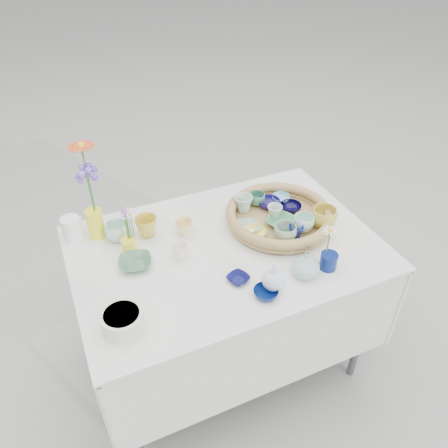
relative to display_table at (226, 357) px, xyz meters
name	(u,v)px	position (x,y,z in m)	size (l,w,h in m)	color
ground	(226,357)	(0.00, 0.00, 0.00)	(80.00, 80.00, 0.00)	#989890
display_table	(226,357)	(0.00, 0.00, 0.00)	(1.26, 0.86, 0.77)	white
wicker_tray	(279,216)	(0.28, 0.05, 0.80)	(0.47, 0.47, 0.08)	olive
tray_ceramic_0	(269,203)	(0.29, 0.16, 0.80)	(0.10, 0.10, 0.03)	#150D58
tray_ceramic_1	(291,207)	(0.37, 0.10, 0.80)	(0.10, 0.10, 0.03)	black
tray_ceramic_2	(324,217)	(0.44, -0.06, 0.83)	(0.11, 0.11, 0.09)	gold
tray_ceramic_3	(282,222)	(0.27, 0.01, 0.80)	(0.13, 0.13, 0.03)	#489C61
tray_ceramic_4	(285,233)	(0.23, -0.08, 0.82)	(0.10, 0.10, 0.08)	#98BB9D
tray_ceramic_5	(247,227)	(0.12, 0.05, 0.80)	(0.10, 0.10, 0.02)	#98BCB9
tray_ceramic_6	(243,204)	(0.17, 0.18, 0.82)	(0.08, 0.08, 0.08)	silver
tray_ceramic_7	(275,212)	(0.27, 0.08, 0.81)	(0.07, 0.07, 0.06)	silver
tray_ceramic_8	(281,198)	(0.36, 0.18, 0.80)	(0.09, 0.09, 0.03)	#77BCDB
tray_ceramic_9	(296,232)	(0.28, -0.08, 0.81)	(0.06, 0.06, 0.06)	navy
tray_ceramic_10	(255,233)	(0.13, -0.01, 0.80)	(0.10, 0.10, 0.03)	#FFF960
tray_ceramic_11	(303,223)	(0.34, -0.05, 0.82)	(0.09, 0.09, 0.07)	silver
tray_ceramic_12	(257,199)	(0.25, 0.20, 0.81)	(0.08, 0.08, 0.06)	#458B69
loose_ceramic_0	(146,226)	(-0.28, 0.21, 0.81)	(0.10, 0.10, 0.09)	gold
loose_ceramic_1	(184,228)	(-0.13, 0.15, 0.80)	(0.08, 0.08, 0.07)	#FDDC8F
loose_ceramic_2	(135,263)	(-0.38, 0.04, 0.78)	(0.13, 0.13, 0.03)	#487455
loose_ceramic_3	(180,252)	(-0.20, 0.01, 0.80)	(0.07, 0.07, 0.06)	white
loose_ceramic_4	(238,279)	(-0.04, -0.20, 0.77)	(0.08, 0.08, 0.02)	#0E0F4A
loose_ceramic_5	(117,232)	(-0.40, 0.23, 0.80)	(0.10, 0.10, 0.08)	silver
loose_ceramic_6	(266,293)	(0.02, -0.31, 0.78)	(0.09, 0.09, 0.03)	#081B53
fluted_bowl	(123,321)	(-0.49, -0.25, 0.80)	(0.14, 0.14, 0.08)	beige
bud_vase_paleblue	(274,275)	(0.06, -0.29, 0.83)	(0.09, 0.09, 0.13)	silver
bud_vase_seafoam	(306,264)	(0.21, -0.28, 0.82)	(0.11, 0.11, 0.11)	#97C5BB
bud_vase_cobalt	(328,261)	(0.31, -0.28, 0.80)	(0.07, 0.07, 0.07)	navy
single_daisy	(328,243)	(0.30, -0.27, 0.89)	(0.07, 0.07, 0.13)	white
tall_vase_yellow	(95,224)	(-0.47, 0.29, 0.83)	(0.07, 0.07, 0.13)	yellow
gerbera	(88,179)	(-0.46, 0.30, 1.04)	(0.12, 0.12, 0.31)	#F0511D
hydrangea	(91,194)	(-0.47, 0.28, 0.99)	(0.07, 0.07, 0.25)	#7039CC
white_pitcher	(72,229)	(-0.57, 0.31, 0.82)	(0.11, 0.08, 0.11)	white
daisy_cup	(129,246)	(-0.37, 0.13, 0.80)	(0.06, 0.06, 0.06)	#FFF32F
daisy_posy	(129,224)	(-0.36, 0.13, 0.91)	(0.08, 0.08, 0.16)	white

